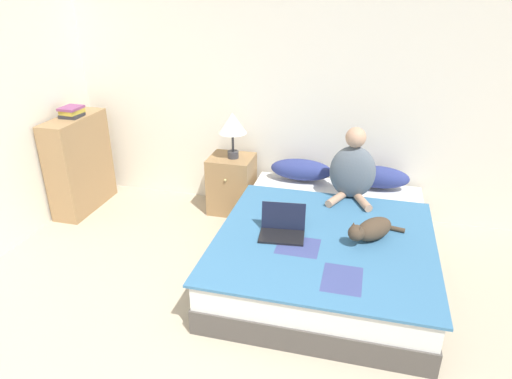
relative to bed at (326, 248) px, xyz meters
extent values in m
cube|color=silver|center=(-0.55, 1.12, 1.07)|extent=(5.53, 0.05, 2.55)
cube|color=#4C4742|center=(0.00, 0.01, -0.10)|extent=(1.64, 2.09, 0.20)
cube|color=silver|center=(0.00, 0.01, 0.09)|extent=(1.61, 2.06, 0.19)
cube|color=teal|center=(0.00, -0.20, 0.20)|extent=(1.69, 1.67, 0.02)
cube|color=#3D4784|center=(-0.18, -0.37, 0.20)|extent=(0.32, 0.29, 0.01)
cube|color=#3D4784|center=(0.18, -0.70, 0.20)|extent=(0.27, 0.34, 0.01)
ellipsoid|color=navy|center=(-0.37, 0.90, 0.31)|extent=(0.62, 0.25, 0.21)
ellipsoid|color=navy|center=(0.37, 0.90, 0.31)|extent=(0.62, 0.25, 0.21)
ellipsoid|color=slate|center=(0.14, 0.61, 0.46)|extent=(0.41, 0.23, 0.50)
sphere|color=tan|center=(0.14, 0.61, 0.79)|extent=(0.18, 0.18, 0.18)
cylinder|color=tan|center=(0.03, 0.47, 0.24)|extent=(0.19, 0.29, 0.07)
cylinder|color=tan|center=(0.26, 0.47, 0.24)|extent=(0.19, 0.29, 0.07)
ellipsoid|color=#473828|center=(0.36, -0.11, 0.29)|extent=(0.36, 0.37, 0.17)
sphere|color=#473828|center=(0.24, -0.25, 0.32)|extent=(0.13, 0.13, 0.13)
cone|color=#473828|center=(0.26, -0.28, 0.37)|extent=(0.06, 0.06, 0.06)
cone|color=#473828|center=(0.21, -0.23, 0.37)|extent=(0.06, 0.06, 0.06)
cylinder|color=#473828|center=(0.52, 0.06, 0.23)|extent=(0.19, 0.07, 0.04)
cube|color=black|center=(-0.33, -0.27, 0.22)|extent=(0.37, 0.26, 0.02)
cube|color=black|center=(-0.34, -0.14, 0.33)|extent=(0.35, 0.09, 0.22)
cube|color=#937047|center=(-1.08, 0.85, 0.10)|extent=(0.44, 0.40, 0.60)
sphere|color=tan|center=(-1.08, 0.64, 0.23)|extent=(0.03, 0.03, 0.03)
cylinder|color=#38383D|center=(-1.06, 0.83, 0.43)|extent=(0.11, 0.11, 0.07)
cylinder|color=#38383D|center=(-1.06, 0.83, 0.57)|extent=(0.02, 0.02, 0.19)
cone|color=white|center=(-1.06, 0.83, 0.76)|extent=(0.28, 0.28, 0.20)
cube|color=#99754C|center=(-2.64, 0.53, 0.30)|extent=(0.29, 0.79, 1.00)
cube|color=#2D2D33|center=(-2.64, 0.52, 0.81)|extent=(0.19, 0.20, 0.03)
cube|color=gold|center=(-2.63, 0.53, 0.85)|extent=(0.19, 0.22, 0.04)
cube|color=#844270|center=(-2.64, 0.53, 0.89)|extent=(0.19, 0.22, 0.02)
camera|label=1|loc=(0.24, -3.31, 2.05)|focal=32.00mm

